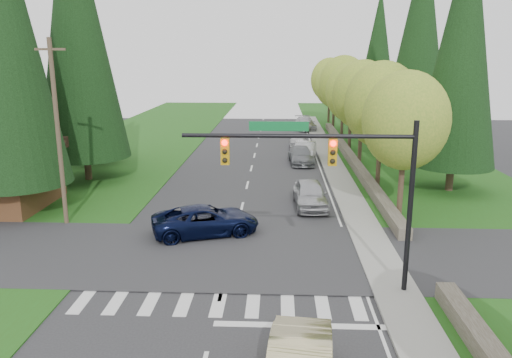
# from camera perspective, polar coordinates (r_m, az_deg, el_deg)

# --- Properties ---
(ground) EXTENTS (120.00, 120.00, 0.00)m
(ground) POSITION_cam_1_polar(r_m,az_deg,el_deg) (16.64, -5.69, -19.24)
(ground) COLOR #28282B
(ground) RESTS_ON ground
(grass_east) EXTENTS (14.00, 110.00, 0.06)m
(grass_east) POSITION_cam_1_polar(r_m,az_deg,el_deg) (36.60, 19.66, -1.23)
(grass_east) COLOR #235115
(grass_east) RESTS_ON ground
(grass_west) EXTENTS (14.00, 110.00, 0.06)m
(grass_west) POSITION_cam_1_polar(r_m,az_deg,el_deg) (38.11, -21.01, -0.76)
(grass_west) COLOR #235115
(grass_west) RESTS_ON ground
(cross_street) EXTENTS (120.00, 8.00, 0.10)m
(cross_street) POSITION_cam_1_polar(r_m,az_deg,el_deg) (23.69, -2.95, -8.64)
(cross_street) COLOR #28282B
(cross_street) RESTS_ON ground
(sidewalk_east) EXTENTS (1.80, 80.00, 0.13)m
(sidewalk_east) POSITION_cam_1_polar(r_m,az_deg,el_deg) (37.19, 9.77, -0.32)
(sidewalk_east) COLOR gray
(sidewalk_east) RESTS_ON ground
(curb_east) EXTENTS (0.20, 80.00, 0.13)m
(curb_east) POSITION_cam_1_polar(r_m,az_deg,el_deg) (37.09, 8.46, -0.30)
(curb_east) COLOR gray
(curb_east) RESTS_ON ground
(stone_wall_north) EXTENTS (0.70, 40.00, 0.70)m
(stone_wall_north) POSITION_cam_1_polar(r_m,az_deg,el_deg) (45.09, 10.69, 2.51)
(stone_wall_north) COLOR #4C4438
(stone_wall_north) RESTS_ON ground
(traffic_signal) EXTENTS (8.70, 0.37, 6.80)m
(traffic_signal) POSITION_cam_1_polar(r_m,az_deg,el_deg) (18.85, 9.18, 1.19)
(traffic_signal) COLOR black
(traffic_signal) RESTS_ON ground
(utility_pole) EXTENTS (1.60, 0.24, 10.00)m
(utility_pole) POSITION_cam_1_polar(r_m,az_deg,el_deg) (28.56, -21.70, 5.01)
(utility_pole) COLOR #473828
(utility_pole) RESTS_ON ground
(decid_tree_0) EXTENTS (4.80, 4.80, 8.37)m
(decid_tree_0) POSITION_cam_1_polar(r_m,az_deg,el_deg) (28.86, 16.72, 6.40)
(decid_tree_0) COLOR #38281C
(decid_tree_0) RESTS_ON ground
(decid_tree_1) EXTENTS (5.20, 5.20, 8.80)m
(decid_tree_1) POSITION_cam_1_polar(r_m,az_deg,el_deg) (35.64, 14.21, 8.22)
(decid_tree_1) COLOR #38281C
(decid_tree_1) RESTS_ON ground
(decid_tree_2) EXTENTS (5.00, 5.00, 8.82)m
(decid_tree_2) POSITION_cam_1_polar(r_m,az_deg,el_deg) (42.46, 12.09, 9.36)
(decid_tree_2) COLOR #38281C
(decid_tree_2) RESTS_ON ground
(decid_tree_3) EXTENTS (5.00, 5.00, 8.55)m
(decid_tree_3) POSITION_cam_1_polar(r_m,az_deg,el_deg) (49.39, 10.87, 9.71)
(decid_tree_3) COLOR #38281C
(decid_tree_3) RESTS_ON ground
(decid_tree_4) EXTENTS (5.40, 5.40, 9.18)m
(decid_tree_4) POSITION_cam_1_polar(r_m,az_deg,el_deg) (56.30, 9.98, 10.64)
(decid_tree_4) COLOR #38281C
(decid_tree_4) RESTS_ON ground
(decid_tree_5) EXTENTS (4.80, 4.80, 8.30)m
(decid_tree_5) POSITION_cam_1_polar(r_m,az_deg,el_deg) (63.25, 8.97, 10.54)
(decid_tree_5) COLOR #38281C
(decid_tree_5) RESTS_ON ground
(decid_tree_6) EXTENTS (5.20, 5.20, 8.86)m
(decid_tree_6) POSITION_cam_1_polar(r_m,az_deg,el_deg) (70.20, 8.44, 11.15)
(decid_tree_6) COLOR #38281C
(decid_tree_6) RESTS_ON ground
(conifer_w_a) EXTENTS (6.12, 6.12, 19.80)m
(conifer_w_a) POSITION_cam_1_polar(r_m,az_deg,el_deg) (31.69, -27.14, 15.55)
(conifer_w_a) COLOR #38281C
(conifer_w_a) RESTS_ON ground
(conifer_w_c) EXTENTS (6.46, 6.46, 20.80)m
(conifer_w_c) POSITION_cam_1_polar(r_m,az_deg,el_deg) (38.54, -19.89, 16.42)
(conifer_w_c) COLOR #38281C
(conifer_w_c) RESTS_ON ground
(conifer_w_e) EXTENTS (5.78, 5.78, 18.80)m
(conifer_w_e) POSITION_cam_1_polar(r_m,az_deg,el_deg) (44.81, -19.28, 14.72)
(conifer_w_e) COLOR #38281C
(conifer_w_e) RESTS_ON ground
(conifer_e_a) EXTENTS (5.44, 5.44, 17.80)m
(conifer_e_a) POSITION_cam_1_polar(r_m,az_deg,el_deg) (35.79, 22.55, 14.03)
(conifer_e_a) COLOR #38281C
(conifer_e_a) RESTS_ON ground
(conifer_e_b) EXTENTS (6.12, 6.12, 19.80)m
(conifer_e_b) POSITION_cam_1_polar(r_m,az_deg,el_deg) (49.49, 18.22, 15.23)
(conifer_e_b) COLOR #38281C
(conifer_e_b) RESTS_ON ground
(conifer_e_c) EXTENTS (5.10, 5.10, 16.80)m
(conifer_e_c) POSITION_cam_1_polar(r_m,az_deg,el_deg) (62.89, 13.78, 13.72)
(conifer_e_c) COLOR #38281C
(conifer_e_c) RESTS_ON ground
(suv_navy) EXTENTS (6.04, 4.17, 1.53)m
(suv_navy) POSITION_cam_1_polar(r_m,az_deg,el_deg) (26.09, -5.78, -4.73)
(suv_navy) COLOR black
(suv_navy) RESTS_ON ground
(parked_car_a) EXTENTS (2.17, 4.91, 1.64)m
(parked_car_a) POSITION_cam_1_polar(r_m,az_deg,el_deg) (30.78, 6.23, -1.73)
(parked_car_a) COLOR #B0B1B5
(parked_car_a) RESTS_ON ground
(parked_car_b) EXTENTS (2.28, 5.02, 1.43)m
(parked_car_b) POSITION_cam_1_polar(r_m,az_deg,el_deg) (43.25, 5.18, 2.71)
(parked_car_b) COLOR slate
(parked_car_b) RESTS_ON ground
(parked_car_c) EXTENTS (2.38, 5.14, 1.63)m
(parked_car_c) POSITION_cam_1_polar(r_m,az_deg,el_deg) (44.63, 5.61, 3.18)
(parked_car_c) COLOR #A1A1A6
(parked_car_c) RESTS_ON ground
(parked_car_d) EXTENTS (1.74, 4.03, 1.36)m
(parked_car_d) POSITION_cam_1_polar(r_m,az_deg,el_deg) (50.65, 4.81, 4.32)
(parked_car_d) COLOR silver
(parked_car_d) RESTS_ON ground
(parked_car_e) EXTENTS (2.81, 5.65, 1.58)m
(parked_car_e) POSITION_cam_1_polar(r_m,az_deg,el_deg) (63.34, 5.65, 6.33)
(parked_car_e) COLOR #ABAAAF
(parked_car_e) RESTS_ON ground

